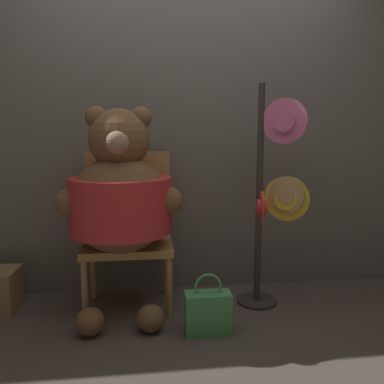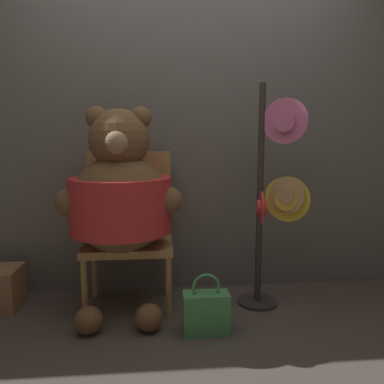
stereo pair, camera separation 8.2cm
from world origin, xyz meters
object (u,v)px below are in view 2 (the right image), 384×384
at_px(hat_display_rack, 274,198).
at_px(teddy_bear, 121,198).
at_px(handbag_on_ground, 206,312).
at_px(chair, 129,224).

bearing_deg(hat_display_rack, teddy_bear, 178.81).
bearing_deg(handbag_on_ground, hat_display_rack, 32.52).
distance_m(hat_display_rack, handbag_on_ground, 0.86).
xyz_separation_m(chair, hat_display_rack, (0.98, -0.19, 0.20)).
distance_m(teddy_bear, handbag_on_ground, 0.89).
relative_size(teddy_bear, handbag_on_ground, 3.67).
bearing_deg(chair, hat_display_rack, -10.86).
bearing_deg(hat_display_rack, handbag_on_ground, -147.48).
bearing_deg(chair, teddy_bear, -102.30).
height_order(chair, teddy_bear, teddy_bear).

